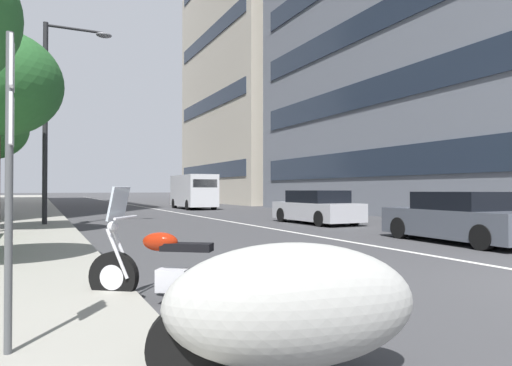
% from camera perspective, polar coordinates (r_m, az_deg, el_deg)
% --- Properties ---
extents(lane_centre_stripe, '(110.00, 0.16, 0.01)m').
position_cam_1_polar(lane_centre_stripe, '(39.20, -14.04, -2.87)').
color(lane_centre_stripe, silver).
rests_on(lane_centre_stripe, ground).
extents(motorcycle_under_tarp, '(1.29, 2.09, 1.04)m').
position_cam_1_polar(motorcycle_under_tarp, '(3.57, 4.07, -15.01)').
color(motorcycle_under_tarp, '#9E9E99').
rests_on(motorcycle_under_tarp, ground).
extents(motorcycle_mid_row, '(1.39, 1.89, 1.48)m').
position_cam_1_polar(motorcycle_mid_row, '(5.96, -10.67, -10.46)').
color(motorcycle_mid_row, black).
rests_on(motorcycle_mid_row, ground).
extents(car_mid_block_traffic, '(4.45, 2.08, 1.37)m').
position_cam_1_polar(car_mid_block_traffic, '(13.66, 24.15, -4.06)').
color(car_mid_block_traffic, '#4C515B').
rests_on(car_mid_block_traffic, ground).
extents(car_far_down_avenue, '(4.47, 1.96, 1.39)m').
position_cam_1_polar(car_far_down_avenue, '(19.53, 7.53, -3.06)').
color(car_far_down_avenue, '#B7B7BC').
rests_on(car_far_down_avenue, ground).
extents(delivery_van_ahead, '(5.74, 2.21, 2.48)m').
position_cam_1_polar(delivery_van_ahead, '(34.07, -7.81, -0.97)').
color(delivery_van_ahead, silver).
rests_on(delivery_van_ahead, ground).
extents(parking_sign_by_curb, '(0.32, 0.06, 2.54)m').
position_cam_1_polar(parking_sign_by_curb, '(4.12, -28.25, 3.44)').
color(parking_sign_by_curb, '#47494C').
rests_on(parking_sign_by_curb, sidewalk_right_plaza).
extents(street_lamp_with_banners, '(1.26, 2.47, 7.52)m').
position_cam_1_polar(street_lamp_with_banners, '(19.02, -23.60, 9.25)').
color(street_lamp_with_banners, '#232326').
rests_on(street_lamp_with_banners, sidewalk_right_plaza).
extents(office_tower_mid_left, '(20.82, 17.43, 41.90)m').
position_cam_1_polar(office_tower_mid_left, '(55.61, 3.25, 19.75)').
color(office_tower_mid_left, beige).
rests_on(office_tower_mid_left, ground).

